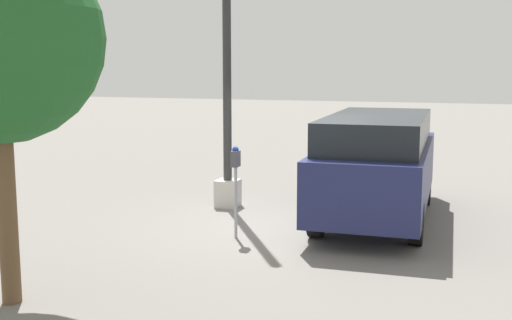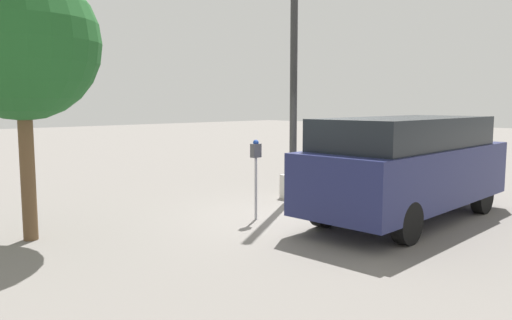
% 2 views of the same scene
% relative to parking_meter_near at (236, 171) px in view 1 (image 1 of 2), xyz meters
% --- Properties ---
extents(ground_plane, '(80.00, 80.00, 0.00)m').
position_rel_parking_meter_near_xyz_m(ground_plane, '(0.73, -0.62, -1.13)').
color(ground_plane, slate).
extents(parking_meter_near, '(0.20, 0.11, 1.53)m').
position_rel_parking_meter_near_xyz_m(parking_meter_near, '(0.00, 0.00, 0.00)').
color(parking_meter_near, '#9E9EA3').
rests_on(parking_meter_near, ground).
extents(parking_meter_far, '(0.20, 0.11, 1.31)m').
position_rel_parking_meter_near_xyz_m(parking_meter_far, '(6.31, -0.23, -0.17)').
color(parking_meter_far, '#9E9EA3').
rests_on(parking_meter_far, ground).
extents(lamp_post, '(0.44, 0.44, 7.04)m').
position_rel_parking_meter_near_xyz_m(lamp_post, '(2.16, 0.98, 1.38)').
color(lamp_post, beige).
rests_on(lamp_post, ground).
extents(parked_van, '(5.10, 1.96, 1.95)m').
position_rel_parking_meter_near_xyz_m(parked_van, '(2.04, -2.03, -0.06)').
color(parked_van, navy).
rests_on(parked_van, ground).
extents(fire_hydrant, '(0.16, 0.16, 0.74)m').
position_rel_parking_meter_near_xyz_m(fire_hydrant, '(5.79, -0.06, -0.76)').
color(fire_hydrant, red).
rests_on(fire_hydrant, ground).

